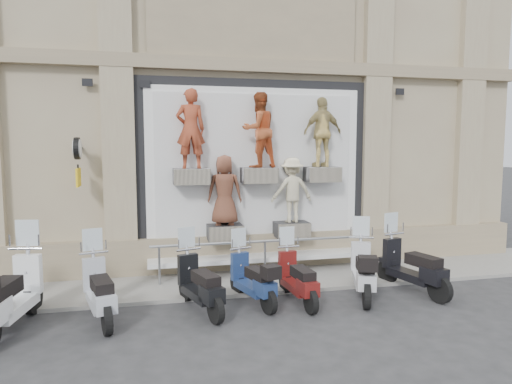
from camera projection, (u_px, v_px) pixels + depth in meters
ground at (292, 313)px, 8.24m from camera, size 90.00×90.00×0.00m
sidewalk at (264, 278)px, 10.27m from camera, size 16.00×2.20×0.08m
building at (226, 50)px, 14.39m from camera, size 14.00×8.60×12.00m
shop_vitrine at (259, 171)px, 10.66m from camera, size 5.60×0.89×4.30m
guard_rail at (265, 260)px, 10.13m from camera, size 5.06×0.10×0.93m
clock_sign_bracket at (78, 156)px, 9.45m from camera, size 0.10×0.80×1.02m
scooter_b at (11, 280)px, 7.34m from camera, size 0.97×2.20×1.72m
scooter_c at (99, 278)px, 7.81m from camera, size 0.99×1.94×1.51m
scooter_d at (200, 272)px, 8.23m from camera, size 1.05×1.88×1.47m
scooter_e at (252, 269)px, 8.64m from camera, size 0.94×1.76×1.37m
scooter_f at (297, 268)px, 8.70m from camera, size 0.64×1.74×1.39m
scooter_g at (363, 259)px, 9.03m from camera, size 1.18×1.96×1.53m
scooter_h at (413, 255)px, 9.29m from camera, size 1.02×2.02×1.58m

